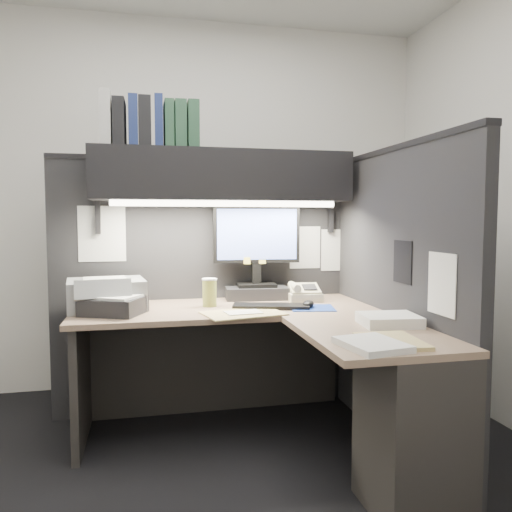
% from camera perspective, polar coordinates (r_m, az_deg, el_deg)
% --- Properties ---
extents(floor, '(3.50, 3.50, 0.00)m').
position_cam_1_polar(floor, '(2.62, -3.85, -24.04)').
color(floor, black).
rests_on(floor, ground).
extents(wall_back, '(3.50, 0.04, 2.70)m').
position_cam_1_polar(wall_back, '(3.80, -7.41, 5.88)').
color(wall_back, white).
rests_on(wall_back, floor).
extents(wall_front, '(3.50, 0.04, 2.70)m').
position_cam_1_polar(wall_front, '(0.86, 11.37, 11.53)').
color(wall_front, white).
rests_on(wall_front, floor).
extents(partition_back, '(1.90, 0.06, 1.60)m').
position_cam_1_polar(partition_back, '(3.26, -5.88, -3.53)').
color(partition_back, black).
rests_on(partition_back, floor).
extents(partition_right, '(0.06, 1.50, 1.60)m').
position_cam_1_polar(partition_right, '(2.83, 15.59, -4.86)').
color(partition_right, black).
rests_on(partition_right, floor).
extents(desk, '(1.70, 1.53, 0.73)m').
position_cam_1_polar(desk, '(2.53, 5.97, -14.12)').
color(desk, '#8E735A').
rests_on(desk, floor).
extents(overhead_shelf, '(1.55, 0.34, 0.30)m').
position_cam_1_polar(overhead_shelf, '(3.08, -3.81, 9.09)').
color(overhead_shelf, black).
rests_on(overhead_shelf, partition_back).
extents(task_light_tube, '(1.32, 0.04, 0.04)m').
position_cam_1_polar(task_light_tube, '(2.93, -3.37, 6.01)').
color(task_light_tube, white).
rests_on(task_light_tube, overhead_shelf).
extents(monitor, '(0.55, 0.27, 0.60)m').
position_cam_1_polar(monitor, '(3.18, 0.06, -0.69)').
color(monitor, black).
rests_on(monitor, desk).
extents(keyboard, '(0.46, 0.26, 0.02)m').
position_cam_1_polar(keyboard, '(2.87, 1.73, -5.76)').
color(keyboard, black).
rests_on(keyboard, desk).
extents(mousepad, '(0.28, 0.27, 0.00)m').
position_cam_1_polar(mousepad, '(2.88, 6.45, -5.91)').
color(mousepad, navy).
rests_on(mousepad, desk).
extents(mouse, '(0.10, 0.12, 0.04)m').
position_cam_1_polar(mouse, '(2.89, 6.01, -5.45)').
color(mouse, black).
rests_on(mouse, mousepad).
extents(telephone, '(0.22, 0.23, 0.08)m').
position_cam_1_polar(telephone, '(3.15, 5.48, -4.32)').
color(telephone, '#C2B995').
rests_on(telephone, desk).
extents(coffee_cup, '(0.09, 0.09, 0.15)m').
position_cam_1_polar(coffee_cup, '(2.93, -5.33, -4.26)').
color(coffee_cup, '#AAA044').
rests_on(coffee_cup, desk).
extents(printer, '(0.46, 0.41, 0.17)m').
position_cam_1_polar(printer, '(2.96, -16.74, -4.20)').
color(printer, '#929597').
rests_on(printer, desk).
extents(notebook_stack, '(0.37, 0.35, 0.09)m').
position_cam_1_polar(notebook_stack, '(2.79, -15.96, -5.49)').
color(notebook_stack, black).
rests_on(notebook_stack, desk).
extents(open_folder, '(0.46, 0.35, 0.01)m').
position_cam_1_polar(open_folder, '(2.70, -1.48, -6.57)').
color(open_folder, tan).
rests_on(open_folder, desk).
extents(paper_stack_a, '(0.29, 0.26, 0.05)m').
position_cam_1_polar(paper_stack_a, '(2.50, 14.97, -7.07)').
color(paper_stack_a, white).
rests_on(paper_stack_a, desk).
extents(paper_stack_b, '(0.25, 0.30, 0.03)m').
position_cam_1_polar(paper_stack_b, '(2.06, 13.13, -9.83)').
color(paper_stack_b, white).
rests_on(paper_stack_b, desk).
extents(manila_stack, '(0.25, 0.31, 0.02)m').
position_cam_1_polar(manila_stack, '(2.15, 15.18, -9.39)').
color(manila_stack, tan).
rests_on(manila_stack, desk).
extents(binder_row, '(0.56, 0.26, 0.31)m').
position_cam_1_polar(binder_row, '(3.08, -12.00, 14.51)').
color(binder_row, '#B7B8B4').
rests_on(binder_row, overhead_shelf).
extents(pinned_papers, '(1.76, 1.31, 0.51)m').
position_cam_1_polar(pinned_papers, '(2.95, 2.51, 0.63)').
color(pinned_papers, white).
rests_on(pinned_papers, partition_back).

